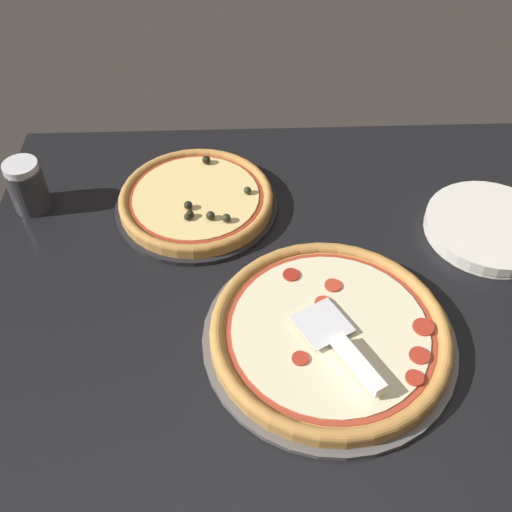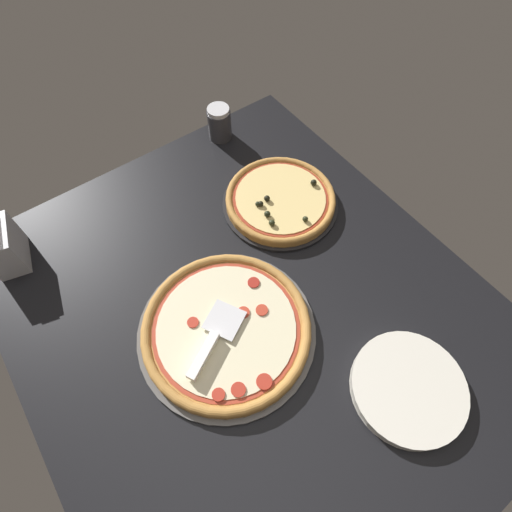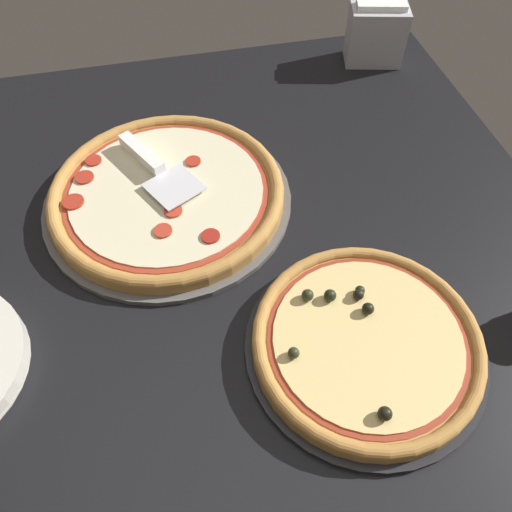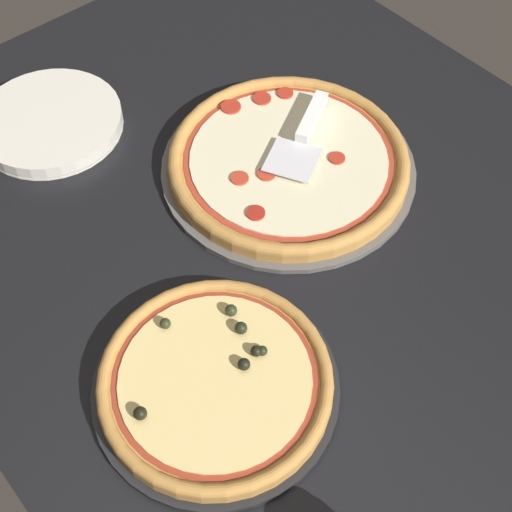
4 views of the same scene
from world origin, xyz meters
The scene contains 8 objects.
ground_plane centered at (0.00, 0.00, -1.80)cm, with size 126.65×108.32×3.60cm, color black.
pizza_pan_front centered at (1.39, -8.15, 0.50)cm, with size 42.85×42.85×1.00cm, color #565451.
pizza_front centered at (1.41, -8.15, 2.42)cm, with size 40.28×40.28×2.90cm.
pizza_pan_back centered at (-21.99, 26.34, 0.50)cm, with size 33.62×33.62×1.00cm, color black.
pizza_back centered at (-21.97, 26.31, 2.47)cm, with size 31.60×31.60×4.07cm.
serving_spatula centered at (3.45, -14.22, 4.69)cm, with size 13.86×19.63×2.00cm.
plate_stack centered at (36.35, 16.76, 1.40)cm, with size 25.36×25.36×2.80cm.
parmesan_shaker centered at (-55.98, 28.01, 5.42)cm, with size 7.51×7.51×11.03cm.
Camera 1 is at (-13.10, -67.04, 83.53)cm, focal length 42.00 mm.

